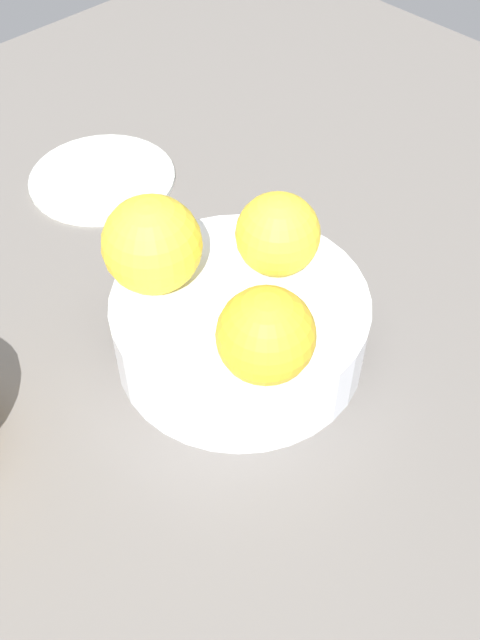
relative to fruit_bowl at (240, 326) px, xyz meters
The scene contains 6 objects.
ground_plane 3.65cm from the fruit_bowl, ahead, with size 110.00×110.00×2.00cm, color #66605B.
fruit_bowl is the anchor object (origin of this frame).
orange_in_bowl_0 7.49cm from the fruit_bowl, 81.82° to the right, with size 6.23×6.23×6.23cm, color yellow.
orange_in_bowl_1 9.17cm from the fruit_bowl, 28.83° to the left, with size 7.18×7.18×7.18cm, color yellow.
orange_in_bowl_2 8.90cm from the fruit_bowl, 150.59° to the left, with size 6.46×6.46×6.46cm, color yellow.
side_plate 25.35cm from the fruit_bowl, 12.16° to the right, with size 14.10×14.10×0.80cm, color silver.
Camera 1 is at (-26.48, 25.70, 44.21)cm, focal length 41.58 mm.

